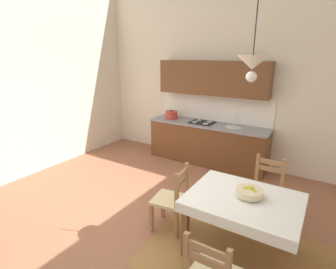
{
  "coord_description": "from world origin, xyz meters",
  "views": [
    {
      "loc": [
        2.07,
        -2.59,
        2.31
      ],
      "look_at": [
        -0.02,
        0.74,
        1.11
      ],
      "focal_mm": 27.88,
      "sensor_mm": 36.0,
      "label": 1
    }
  ],
  "objects_px": {
    "dining_table": "(243,208)",
    "dining_chair_kitchen_side": "(265,191)",
    "fruit_bowl": "(249,192)",
    "pendant_lamp": "(252,64)",
    "kitchen_cabinetry": "(208,125)",
    "dining_chair_tv_side": "(172,199)"
  },
  "relations": [
    {
      "from": "fruit_bowl",
      "to": "dining_chair_kitchen_side",
      "type": "bearing_deg",
      "value": 87.67
    },
    {
      "from": "kitchen_cabinetry",
      "to": "pendant_lamp",
      "type": "xyz_separation_m",
      "value": [
        1.45,
        -2.35,
        1.37
      ]
    },
    {
      "from": "kitchen_cabinetry",
      "to": "dining_table",
      "type": "xyz_separation_m",
      "value": [
        1.51,
        -2.4,
        -0.23
      ]
    },
    {
      "from": "dining_table",
      "to": "dining_chair_tv_side",
      "type": "xyz_separation_m",
      "value": [
        -0.94,
        -0.03,
        -0.18
      ]
    },
    {
      "from": "dining_table",
      "to": "dining_chair_kitchen_side",
      "type": "xyz_separation_m",
      "value": [
        0.08,
        0.87,
        -0.18
      ]
    },
    {
      "from": "fruit_bowl",
      "to": "pendant_lamp",
      "type": "xyz_separation_m",
      "value": [
        -0.1,
        -0.01,
        1.42
      ]
    },
    {
      "from": "dining_chair_tv_side",
      "to": "pendant_lamp",
      "type": "xyz_separation_m",
      "value": [
        0.89,
        0.07,
        1.79
      ]
    },
    {
      "from": "dining_chair_kitchen_side",
      "to": "kitchen_cabinetry",
      "type": "bearing_deg",
      "value": 136.05
    },
    {
      "from": "kitchen_cabinetry",
      "to": "dining_chair_tv_side",
      "type": "height_order",
      "value": "kitchen_cabinetry"
    },
    {
      "from": "kitchen_cabinetry",
      "to": "pendant_lamp",
      "type": "bearing_deg",
      "value": -58.27
    },
    {
      "from": "dining_chair_tv_side",
      "to": "kitchen_cabinetry",
      "type": "bearing_deg",
      "value": 103.09
    },
    {
      "from": "kitchen_cabinetry",
      "to": "pendant_lamp",
      "type": "height_order",
      "value": "pendant_lamp"
    },
    {
      "from": "kitchen_cabinetry",
      "to": "fruit_bowl",
      "type": "relative_size",
      "value": 8.69
    },
    {
      "from": "dining_chair_tv_side",
      "to": "fruit_bowl",
      "type": "relative_size",
      "value": 3.1
    },
    {
      "from": "dining_table",
      "to": "fruit_bowl",
      "type": "bearing_deg",
      "value": 50.74
    },
    {
      "from": "dining_table",
      "to": "dining_chair_kitchen_side",
      "type": "relative_size",
      "value": 1.34
    },
    {
      "from": "fruit_bowl",
      "to": "dining_chair_tv_side",
      "type": "bearing_deg",
      "value": -175.36
    },
    {
      "from": "dining_chair_tv_side",
      "to": "pendant_lamp",
      "type": "height_order",
      "value": "pendant_lamp"
    },
    {
      "from": "kitchen_cabinetry",
      "to": "dining_chair_tv_side",
      "type": "distance_m",
      "value": 2.52
    },
    {
      "from": "dining_table",
      "to": "dining_chair_tv_side",
      "type": "height_order",
      "value": "dining_chair_tv_side"
    },
    {
      "from": "dining_chair_kitchen_side",
      "to": "dining_chair_tv_side",
      "type": "bearing_deg",
      "value": -138.64
    },
    {
      "from": "kitchen_cabinetry",
      "to": "pendant_lamp",
      "type": "distance_m",
      "value": 3.08
    }
  ]
}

